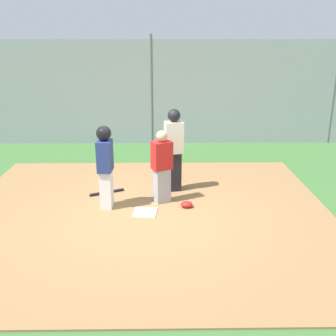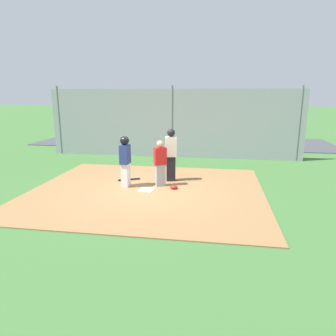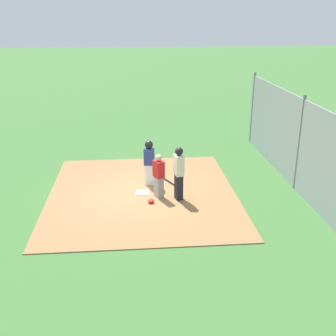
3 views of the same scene
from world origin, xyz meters
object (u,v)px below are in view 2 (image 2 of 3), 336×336
parked_car_blue (191,133)px  umpire (171,154)px  parked_car_dark (224,133)px  runner (125,158)px  catcher (160,163)px  home_plate (147,190)px  catcher_mask (174,187)px  baseball_bat (129,179)px

parked_car_blue → umpire: bearing=80.5°
umpire → parked_car_dark: bearing=156.1°
runner → parked_car_blue: size_ratio=0.37×
runner → parked_car_dark: (-3.31, -10.13, -0.36)m
catcher → umpire: 0.72m
umpire → parked_car_blue: 9.00m
home_plate → parked_car_blue: (-0.53, -10.19, 0.57)m
parked_car_blue → home_plate: bearing=77.2°
umpire → home_plate: bearing=-38.0°
parked_car_dark → catcher_mask: bearing=74.6°
umpire → catcher_mask: (-0.23, 0.94, -0.90)m
catcher → parked_car_dark: bearing=140.5°
catcher → umpire: bearing=131.5°
catcher_mask → parked_car_blue: bearing=-88.3°
home_plate → runner: size_ratio=0.27×
umpire → parked_car_dark: size_ratio=0.42×
parked_car_dark → umpire: bearing=72.3°
umpire → catcher_mask: umpire is taller
parked_car_blue → runner: bearing=72.8°
umpire → catcher_mask: size_ratio=7.52×
catcher → catcher_mask: bearing=32.4°
umpire → parked_car_blue: umpire is taller
parked_car_dark → parked_car_blue: size_ratio=0.98×
home_plate → runner: runner is taller
home_plate → baseball_bat: baseball_bat is taller
parked_car_dark → parked_car_blue: 2.04m
runner → parked_car_blue: runner is taller
runner → parked_car_blue: 10.00m
home_plate → parked_car_blue: bearing=-93.0°
baseball_bat → catcher_mask: (-1.69, 0.75, 0.03)m
home_plate → catcher_mask: (-0.82, -0.26, 0.05)m
home_plate → runner: (0.76, -0.28, 0.93)m
umpire → runner: bearing=-67.7°
runner → parked_car_dark: 10.67m
runner → parked_car_blue: (-1.29, -9.91, -0.36)m
home_plate → baseball_bat: size_ratio=0.58×
runner → baseball_bat: (0.11, -0.72, -0.91)m
baseball_bat → parked_car_blue: parked_car_blue is taller
catcher_mask → parked_car_dark: size_ratio=0.06×
runner → catcher_mask: (-1.58, 0.02, -0.88)m
home_plate → umpire: 1.63m
home_plate → baseball_bat: (0.87, -1.00, 0.02)m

